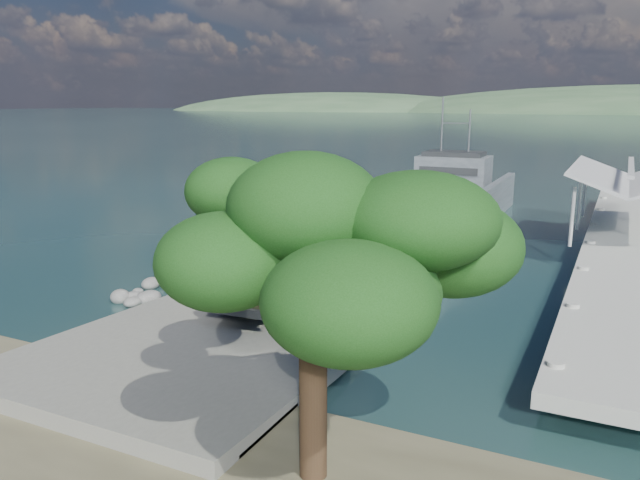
{
  "coord_description": "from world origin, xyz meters",
  "views": [
    {
      "loc": [
        12.65,
        -20.25,
        8.79
      ],
      "look_at": [
        -0.17,
        6.0,
        2.31
      ],
      "focal_mm": 35.0,
      "sensor_mm": 36.0,
      "label": 1
    }
  ],
  "objects_px": {
    "landing_craft": "(419,219)",
    "soldier": "(253,281)",
    "pier": "(624,231)",
    "overhang_tree": "(301,239)",
    "military_truck": "(291,249)"
  },
  "relations": [
    {
      "from": "landing_craft",
      "to": "military_truck",
      "type": "height_order",
      "value": "landing_craft"
    },
    {
      "from": "soldier",
      "to": "pier",
      "type": "bearing_deg",
      "value": 36.14
    },
    {
      "from": "landing_craft",
      "to": "military_truck",
      "type": "bearing_deg",
      "value": -90.87
    },
    {
      "from": "overhang_tree",
      "to": "landing_craft",
      "type": "bearing_deg",
      "value": 101.96
    },
    {
      "from": "pier",
      "to": "overhang_tree",
      "type": "relative_size",
      "value": 5.51
    },
    {
      "from": "landing_craft",
      "to": "soldier",
      "type": "height_order",
      "value": "landing_craft"
    },
    {
      "from": "pier",
      "to": "landing_craft",
      "type": "distance_m",
      "value": 13.19
    },
    {
      "from": "landing_craft",
      "to": "soldier",
      "type": "relative_size",
      "value": 16.8
    },
    {
      "from": "pier",
      "to": "military_truck",
      "type": "bearing_deg",
      "value": -129.13
    },
    {
      "from": "pier",
      "to": "military_truck",
      "type": "distance_m",
      "value": 20.61
    },
    {
      "from": "pier",
      "to": "landing_craft",
      "type": "xyz_separation_m",
      "value": [
        -12.92,
        2.54,
        -0.79
      ]
    },
    {
      "from": "pier",
      "to": "landing_craft",
      "type": "bearing_deg",
      "value": 168.9
    },
    {
      "from": "landing_craft",
      "to": "military_truck",
      "type": "distance_m",
      "value": 18.59
    },
    {
      "from": "military_truck",
      "to": "overhang_tree",
      "type": "height_order",
      "value": "overhang_tree"
    },
    {
      "from": "landing_craft",
      "to": "soldier",
      "type": "bearing_deg",
      "value": -93.08
    }
  ]
}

